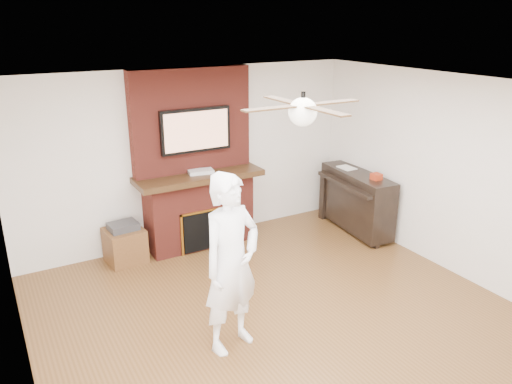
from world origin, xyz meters
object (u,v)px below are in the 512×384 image
fireplace (196,178)px  piano (356,200)px  side_table (125,244)px  person (231,264)px

fireplace → piano: bearing=-19.1°
fireplace → side_table: 1.33m
person → side_table: (-0.42, 2.34, -0.65)m
side_table → piano: piano is taller
fireplace → piano: size_ratio=1.72×
person → piano: (2.95, 1.62, -0.41)m
fireplace → side_table: bearing=-176.5°
piano → fireplace: bearing=166.6°
side_table → fireplace: bearing=-1.4°
piano → person: bearing=-145.4°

